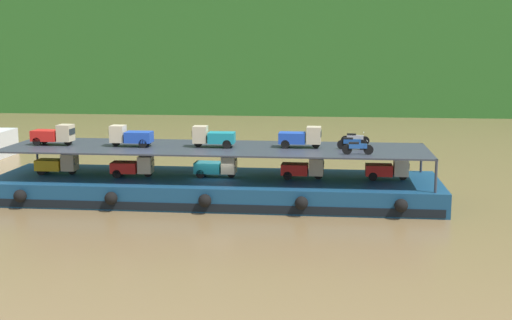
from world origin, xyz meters
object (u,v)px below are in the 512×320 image
Objects in this scene: mini_truck_lower_stern at (58,164)px; mini_truck_upper_bow at (301,137)px; mini_truck_upper_mid at (130,136)px; motorcycle_upper_centre at (352,143)px; mini_truck_upper_stern at (54,135)px; mini_truck_lower_aft at (133,166)px; mini_truck_lower_mid at (216,167)px; motorcycle_upper_stbd at (355,138)px; motorcycle_upper_port at (357,147)px; mini_truck_upper_fore at (213,137)px; mini_truck_lower_fore at (303,168)px; cargo_barge at (216,189)px; mini_truck_lower_bow at (388,169)px.

mini_truck_lower_stern is 0.99× the size of mini_truck_upper_bow.
motorcycle_upper_centre is at bearing 1.08° from mini_truck_upper_mid.
mini_truck_lower_stern is at bearing 53.27° from mini_truck_upper_stern.
mini_truck_lower_mid is at bearing 5.25° from mini_truck_lower_aft.
mini_truck_upper_bow reaches higher than motorcycle_upper_stbd.
motorcycle_upper_port is at bearing -82.01° from motorcycle_upper_centre.
mini_truck_lower_mid is 9.45m from motorcycle_upper_port.
mini_truck_lower_mid is 2.01m from mini_truck_upper_fore.
mini_truck_lower_fore is 4.22m from motorcycle_upper_stbd.
cargo_barge is 15.26× the size of motorcycle_upper_port.
mini_truck_upper_fore is (5.28, 0.41, 2.00)m from mini_truck_lower_aft.
mini_truck_upper_mid is (-0.16, 0.14, 2.00)m from mini_truck_lower_aft.
mini_truck_lower_mid is 0.99× the size of mini_truck_upper_stern.
motorcycle_upper_stbd is (9.07, 2.05, 3.18)m from cargo_barge.
mini_truck_upper_fore reaches higher than mini_truck_lower_bow.
mini_truck_lower_stern is 0.98× the size of mini_truck_upper_stern.
motorcycle_upper_centre is at bearing 0.04° from mini_truck_upper_fore.
mini_truck_lower_aft is at bearing -4.04° from mini_truck_lower_stern.
mini_truck_lower_mid is at bearing 72.01° from cargo_barge.
mini_truck_upper_fore is 1.46× the size of motorcycle_upper_centre.
mini_truck_lower_bow is (11.15, 0.46, 1.44)m from cargo_barge.
mini_truck_lower_stern is at bearing -179.55° from mini_truck_lower_fore.
mini_truck_upper_mid reaches higher than cargo_barge.
mini_truck_lower_fore is at bearing 1.83° from mini_truck_upper_mid.
mini_truck_upper_mid is at bearing -2.58° from mini_truck_lower_stern.
mini_truck_lower_aft and mini_truck_lower_mid have the same top height.
mini_truck_lower_mid is at bearing 3.65° from mini_truck_upper_mid.
mini_truck_lower_mid and mini_truck_lower_bow have the same top height.
mini_truck_upper_bow is 1.45× the size of motorcycle_upper_port.
mini_truck_lower_fore is at bearing 2.59° from mini_truck_lower_aft.
cargo_barge is 9.83m from motorcycle_upper_port.
mini_truck_lower_bow is 16.87m from mini_truck_upper_mid.
mini_truck_lower_fore is at bearing -150.02° from motorcycle_upper_stbd.
mini_truck_upper_fore is 1.46× the size of motorcycle_upper_stbd.
mini_truck_upper_stern is (-0.11, -0.15, 2.00)m from mini_truck_lower_stern.
mini_truck_upper_mid reaches higher than motorcycle_upper_stbd.
mini_truck_lower_mid is 1.00× the size of mini_truck_upper_fore.
mini_truck_lower_fore is at bearing 0.02° from mini_truck_lower_mid.
mini_truck_upper_fore reaches higher than mini_truck_lower_mid.
mini_truck_upper_bow is at bearing 4.20° from mini_truck_upper_fore.
mini_truck_upper_bow reaches higher than motorcycle_upper_port.
mini_truck_lower_bow is at bearing 1.69° from mini_truck_lower_mid.
cargo_barge is 6.56m from mini_truck_upper_mid.
motorcycle_upper_centre reaches higher than mini_truck_lower_aft.
mini_truck_lower_fore is 5.42m from mini_truck_lower_bow.
mini_truck_upper_fore is at bearing -153.58° from mini_truck_lower_mid.
mini_truck_lower_fore is 3.52m from motorcycle_upper_centre.
motorcycle_upper_stbd reaches higher than mini_truck_lower_stern.
mini_truck_lower_stern is 1.44× the size of motorcycle_upper_centre.
mini_truck_lower_fore is 6.22m from mini_truck_upper_fore.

